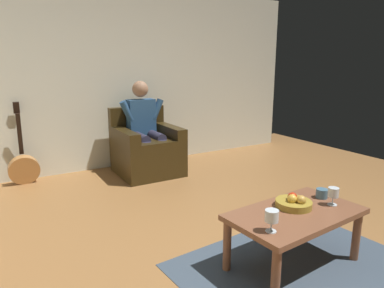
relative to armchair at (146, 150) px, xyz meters
name	(u,v)px	position (x,y,z in m)	size (l,w,h in m)	color
ground_plane	(252,280)	(0.34, 2.64, -0.32)	(7.59, 7.59, 0.00)	olive
wall_back	(106,79)	(0.34, -0.55, 0.95)	(6.22, 0.06, 2.53)	silver
rug	(292,264)	(-0.05, 2.63, -0.31)	(1.69, 1.16, 0.01)	#3B4957
armchair	(146,150)	(0.00, 0.00, 0.00)	(0.79, 0.84, 0.88)	#332610
person_seated	(145,124)	(0.00, -0.03, 0.35)	(0.63, 0.60, 1.24)	#294E77
coffee_table	(295,219)	(-0.05, 2.63, 0.05)	(1.03, 0.64, 0.43)	brown
guitar	(24,167)	(1.50, -0.35, -0.10)	(0.36, 0.23, 1.02)	#B67A41
wine_glass_near	(272,217)	(0.32, 2.78, 0.21)	(0.09, 0.09, 0.15)	silver
wine_glass_far	(333,193)	(-0.38, 2.69, 0.20)	(0.08, 0.08, 0.14)	silver
fruit_bowl	(294,203)	(-0.09, 2.58, 0.15)	(0.27, 0.27, 0.11)	olive
candle_jar	(322,193)	(-0.42, 2.56, 0.15)	(0.09, 0.09, 0.07)	slate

